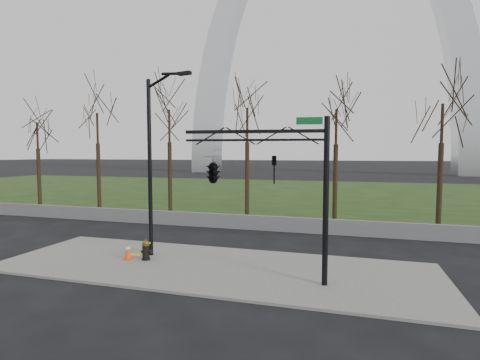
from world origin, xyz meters
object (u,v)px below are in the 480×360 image
(traffic_cone, at_px, (128,251))
(street_light, at_px, (153,154))
(traffic_signal_mast, at_px, (234,170))
(fire_hydrant, at_px, (146,250))

(traffic_cone, bearing_deg, street_light, 44.30)
(traffic_cone, distance_m, traffic_signal_mast, 6.56)
(fire_hydrant, relative_size, traffic_signal_mast, 0.15)
(fire_hydrant, height_order, traffic_signal_mast, traffic_signal_mast)
(traffic_cone, xyz_separation_m, street_light, (0.86, 0.84, 4.25))
(fire_hydrant, bearing_deg, street_light, 86.75)
(traffic_cone, bearing_deg, traffic_signal_mast, -13.20)
(street_light, height_order, traffic_signal_mast, street_light)
(traffic_cone, relative_size, street_light, 0.09)
(fire_hydrant, relative_size, street_light, 0.11)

